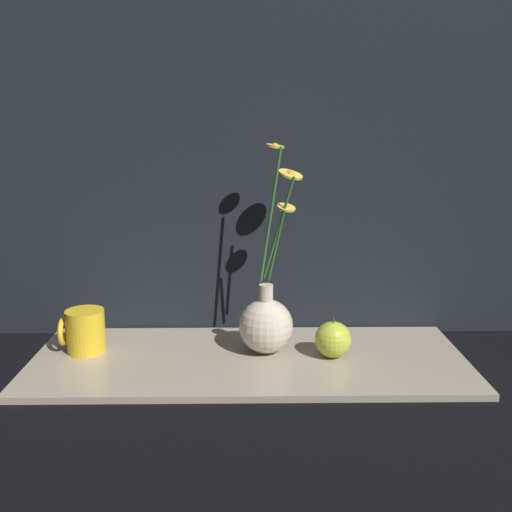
% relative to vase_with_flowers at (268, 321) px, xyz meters
% --- Properties ---
extents(ground_plane, '(6.00, 6.00, 0.00)m').
position_rel_vase_with_flowers_xyz_m(ground_plane, '(-0.03, -0.03, -0.07)').
color(ground_plane, black).
extents(shelf, '(0.79, 0.31, 0.01)m').
position_rel_vase_with_flowers_xyz_m(shelf, '(-0.03, -0.03, -0.07)').
color(shelf, tan).
rests_on(shelf, ground_plane).
extents(backdrop_wall, '(1.29, 0.02, 1.10)m').
position_rel_vase_with_flowers_xyz_m(backdrop_wall, '(-0.03, 0.14, 0.48)').
color(backdrop_wall, black).
rests_on(backdrop_wall, ground_plane).
extents(vase_with_flowers, '(0.13, 0.14, 0.39)m').
position_rel_vase_with_flowers_xyz_m(vase_with_flowers, '(0.00, 0.00, 0.00)').
color(vase_with_flowers, beige).
rests_on(vase_with_flowers, shelf).
extents(yellow_mug, '(0.08, 0.07, 0.08)m').
position_rel_vase_with_flowers_xyz_m(yellow_mug, '(-0.34, 0.01, -0.02)').
color(yellow_mug, yellow).
rests_on(yellow_mug, shelf).
extents(orange_fruit, '(0.07, 0.07, 0.07)m').
position_rel_vase_with_flowers_xyz_m(orange_fruit, '(0.12, -0.03, -0.03)').
color(orange_fruit, '#B7C638').
rests_on(orange_fruit, shelf).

